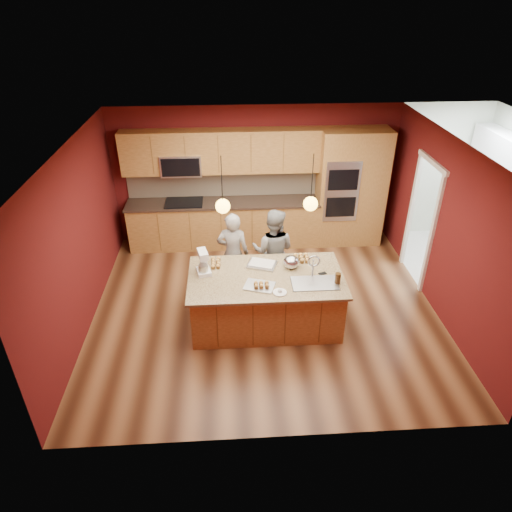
{
  "coord_description": "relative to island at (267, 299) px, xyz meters",
  "views": [
    {
      "loc": [
        -0.53,
        -5.99,
        4.56
      ],
      "look_at": [
        -0.15,
        -0.1,
        1.05
      ],
      "focal_mm": 32.0,
      "sensor_mm": 36.0,
      "label": 1
    }
  ],
  "objects": [
    {
      "name": "oven_column",
      "position": [
        1.85,
        2.56,
        0.72
      ],
      "size": [
        1.3,
        0.62,
        2.3
      ],
      "color": "brown",
      "rests_on": "floor"
    },
    {
      "name": "mixing_bowl",
      "position": [
        0.39,
        0.22,
        0.51
      ],
      "size": [
        0.25,
        0.25,
        0.21
      ],
      "primitive_type": "ellipsoid",
      "color": "silver",
      "rests_on": "island"
    },
    {
      "name": "floor",
      "position": [
        0.0,
        0.36,
        -0.43
      ],
      "size": [
        5.5,
        5.5,
        0.0
      ],
      "primitive_type": "plane",
      "color": "#402213",
      "rests_on": "ground"
    },
    {
      "name": "island",
      "position": [
        0.0,
        0.0,
        0.0
      ],
      "size": [
        2.3,
        1.29,
        1.23
      ],
      "color": "brown",
      "rests_on": "floor"
    },
    {
      "name": "cabinet_run",
      "position": [
        -0.68,
        2.61,
        0.55
      ],
      "size": [
        3.74,
        0.64,
        2.3
      ],
      "color": "brown",
      "rests_on": "floor"
    },
    {
      "name": "cupcakes_left",
      "position": [
        -0.76,
        0.38,
        0.45
      ],
      "size": [
        0.16,
        0.31,
        0.07
      ],
      "primitive_type": null,
      "color": "gold",
      "rests_on": "island"
    },
    {
      "name": "sheet_cake",
      "position": [
        -0.05,
        0.31,
        0.43
      ],
      "size": [
        0.51,
        0.44,
        0.05
      ],
      "rotation": [
        0.0,
        0.0,
        -0.34
      ],
      "color": "#BBBCC2",
      "rests_on": "island"
    },
    {
      "name": "wall_front",
      "position": [
        0.0,
        -2.14,
        0.92
      ],
      "size": [
        5.5,
        0.0,
        5.5
      ],
      "primitive_type": "plane",
      "rotation": [
        -1.57,
        0.0,
        0.0
      ],
      "color": "#521112",
      "rests_on": "ground"
    },
    {
      "name": "tumbler",
      "position": [
        1.0,
        -0.25,
        0.5
      ],
      "size": [
        0.08,
        0.08,
        0.17
      ],
      "primitive_type": "cylinder",
      "color": "#37220E",
      "rests_on": "island"
    },
    {
      "name": "wall_back",
      "position": [
        0.0,
        2.86,
        0.92
      ],
      "size": [
        5.5,
        0.0,
        5.5
      ],
      "primitive_type": "plane",
      "rotation": [
        1.57,
        0.0,
        0.0
      ],
      "color": "#521112",
      "rests_on": "ground"
    },
    {
      "name": "dryer",
      "position": [
        4.23,
        1.94,
        0.02
      ],
      "size": [
        0.67,
        0.69,
        0.91
      ],
      "primitive_type": "cube",
      "rotation": [
        0.0,
        0.0,
        0.21
      ],
      "color": "white",
      "rests_on": "floor"
    },
    {
      "name": "wall_right",
      "position": [
        2.75,
        0.36,
        0.92
      ],
      "size": [
        0.0,
        5.0,
        5.0
      ],
      "primitive_type": "plane",
      "rotation": [
        1.57,
        0.0,
        -1.57
      ],
      "color": "#521112",
      "rests_on": "ground"
    },
    {
      "name": "wall_left",
      "position": [
        -2.75,
        0.36,
        0.92
      ],
      "size": [
        0.0,
        5.0,
        5.0
      ],
      "primitive_type": "plane",
      "rotation": [
        1.57,
        0.0,
        1.57
      ],
      "color": "#521112",
      "rests_on": "ground"
    },
    {
      "name": "cupcakes_rack",
      "position": [
        -0.11,
        -0.29,
        0.46
      ],
      "size": [
        0.23,
        0.15,
        0.07
      ],
      "primitive_type": null,
      "color": "gold",
      "rests_on": "island"
    },
    {
      "name": "ceiling",
      "position": [
        0.0,
        0.36,
        2.27
      ],
      "size": [
        5.5,
        5.5,
        0.0
      ],
      "primitive_type": "plane",
      "rotation": [
        3.14,
        0.0,
        0.0
      ],
      "color": "silver",
      "rests_on": "ground"
    },
    {
      "name": "stand_mixer",
      "position": [
        -0.94,
        0.16,
        0.57
      ],
      "size": [
        0.25,
        0.3,
        0.37
      ],
      "rotation": [
        0.0,
        0.0,
        0.23
      ],
      "color": "white",
      "rests_on": "island"
    },
    {
      "name": "plate",
      "position": [
        0.14,
        -0.43,
        0.42
      ],
      "size": [
        0.2,
        0.2,
        0.01
      ],
      "primitive_type": "cylinder",
      "color": "white",
      "rests_on": "island"
    },
    {
      "name": "person_left",
      "position": [
        -0.49,
        0.9,
        0.3
      ],
      "size": [
        0.58,
        0.42,
        1.46
      ],
      "primitive_type": "imported",
      "rotation": [
        0.0,
        0.0,
        3.0
      ],
      "color": "black",
      "rests_on": "floor"
    },
    {
      "name": "pendant_left",
      "position": [
        -0.61,
        0.0,
        1.57
      ],
      "size": [
        0.2,
        0.2,
        0.8
      ],
      "color": "black",
      "rests_on": "ceiling"
    },
    {
      "name": "person_right",
      "position": [
        0.18,
        0.9,
        0.32
      ],
      "size": [
        0.86,
        0.75,
        1.5
      ],
      "primitive_type": "imported",
      "rotation": [
        0.0,
        0.0,
        2.86
      ],
      "color": "slate",
      "rests_on": "floor"
    },
    {
      "name": "cooling_rack",
      "position": [
        -0.13,
        -0.25,
        0.42
      ],
      "size": [
        0.49,
        0.41,
        0.02
      ],
      "primitive_type": "cube",
      "rotation": [
        0.0,
        0.0,
        -0.32
      ],
      "color": "silver",
      "rests_on": "island"
    },
    {
      "name": "phone",
      "position": [
        0.83,
        0.02,
        0.42
      ],
      "size": [
        0.13,
        0.1,
        0.01
      ],
      "primitive_type": "cube",
      "rotation": [
        0.0,
        0.0,
        0.32
      ],
      "color": "black",
      "rests_on": "island"
    },
    {
      "name": "pendant_right",
      "position": [
        0.58,
        0.0,
        1.57
      ],
      "size": [
        0.2,
        0.2,
        0.8
      ],
      "color": "black",
      "rests_on": "ceiling"
    },
    {
      "name": "cupcakes_right",
      "position": [
        0.57,
        0.43,
        0.45
      ],
      "size": [
        0.25,
        0.25,
        0.07
      ],
      "primitive_type": null,
      "color": "gold",
      "rests_on": "island"
    },
    {
      "name": "washer",
      "position": [
        4.24,
        1.16,
        0.02
      ],
      "size": [
        0.73,
        0.74,
        0.92
      ],
      "primitive_type": "cube",
      "rotation": [
        0.0,
        0.0,
        0.34
      ],
      "color": "white",
      "rests_on": "floor"
    },
    {
      "name": "doorway_trim",
      "position": [
        2.73,
        1.16,
        0.62
      ],
      "size": [
        0.08,
        1.11,
        2.2
      ],
      "primitive_type": null,
      "color": "white",
      "rests_on": "wall_right"
    }
  ]
}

